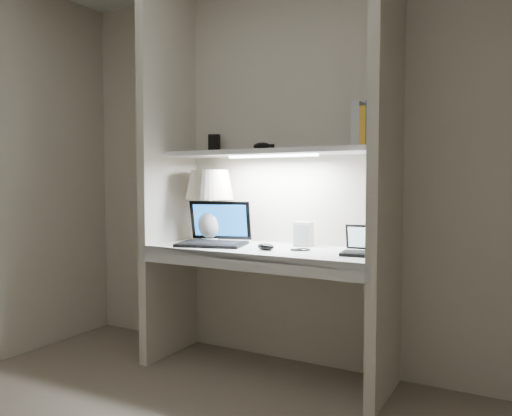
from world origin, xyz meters
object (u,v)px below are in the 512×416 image
Objects in this scene: table_lamp at (210,193)px; book_row at (376,126)px; laptop_netbook at (366,248)px; speaker at (303,234)px; laptop_main at (215,235)px.

table_lamp is 1.89× the size of book_row.
laptop_netbook is 0.47m from speaker.
laptop_main is 0.98m from laptop_netbook.
table_lamp is 0.70m from speaker.
laptop_netbook is at bearing -14.14° from laptop_main.
speaker is 0.78m from book_row.
table_lamp is 3.15× the size of speaker.
table_lamp reaches higher than speaker.
laptop_main reaches higher than speaker.
table_lamp reaches higher than laptop_main.
book_row is (1.11, 0.02, 0.39)m from table_lamp.
book_row is at bearing 76.35° from laptop_netbook.
laptop_netbook is 1.06× the size of book_row.
book_row reaches higher than speaker.
laptop_main is 1.92× the size of book_row.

